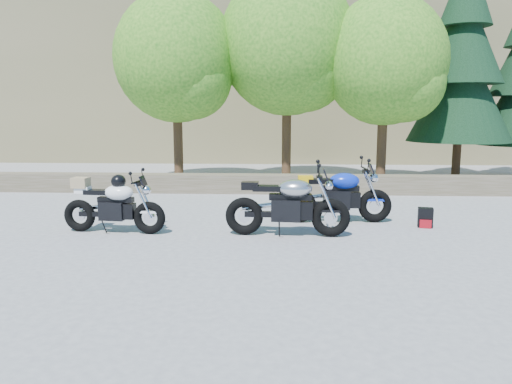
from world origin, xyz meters
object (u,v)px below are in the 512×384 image
(silver_bike, at_px, (288,206))
(backpack, at_px, (425,218))
(white_bike, at_px, (113,204))
(blue_bike, at_px, (338,196))

(silver_bike, distance_m, backpack, 2.78)
(silver_bike, height_order, white_bike, silver_bike)
(silver_bike, xyz_separation_m, white_bike, (-3.17, 0.07, -0.02))
(blue_bike, distance_m, backpack, 1.70)
(silver_bike, xyz_separation_m, backpack, (2.63, 0.80, -0.36))
(white_bike, bearing_deg, blue_bike, 19.86)
(silver_bike, xyz_separation_m, blue_bike, (1.01, 1.14, -0.01))
(silver_bike, bearing_deg, backpack, 19.41)
(silver_bike, relative_size, blue_bike, 1.02)
(blue_bike, bearing_deg, backpack, -15.13)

